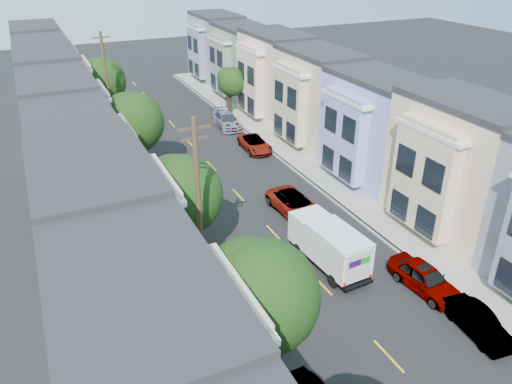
# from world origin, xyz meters

# --- Properties ---
(ground) EXTENTS (160.00, 160.00, 0.00)m
(ground) POSITION_xyz_m (0.00, 0.00, 0.00)
(ground) COLOR black
(ground) RESTS_ON ground
(road_slab) EXTENTS (12.00, 70.00, 0.02)m
(road_slab) POSITION_xyz_m (0.00, 15.00, 0.01)
(road_slab) COLOR black
(road_slab) RESTS_ON ground
(curb_left) EXTENTS (0.30, 70.00, 0.15)m
(curb_left) POSITION_xyz_m (-6.05, 15.00, 0.07)
(curb_left) COLOR gray
(curb_left) RESTS_ON ground
(curb_right) EXTENTS (0.30, 70.00, 0.15)m
(curb_right) POSITION_xyz_m (6.05, 15.00, 0.07)
(curb_right) COLOR gray
(curb_right) RESTS_ON ground
(sidewalk_left) EXTENTS (2.60, 70.00, 0.15)m
(sidewalk_left) POSITION_xyz_m (-7.35, 15.00, 0.07)
(sidewalk_left) COLOR gray
(sidewalk_left) RESTS_ON ground
(sidewalk_right) EXTENTS (2.60, 70.00, 0.15)m
(sidewalk_right) POSITION_xyz_m (7.35, 15.00, 0.07)
(sidewalk_right) COLOR gray
(sidewalk_right) RESTS_ON ground
(centerline) EXTENTS (0.12, 70.00, 0.01)m
(centerline) POSITION_xyz_m (0.00, 15.00, 0.00)
(centerline) COLOR gold
(centerline) RESTS_ON ground
(townhouse_row_left) EXTENTS (5.00, 70.00, 8.50)m
(townhouse_row_left) POSITION_xyz_m (-11.15, 15.00, 0.00)
(townhouse_row_left) COLOR #9CA0F2
(townhouse_row_left) RESTS_ON ground
(townhouse_row_right) EXTENTS (5.00, 70.00, 8.50)m
(townhouse_row_right) POSITION_xyz_m (11.15, 15.00, 0.00)
(townhouse_row_right) COLOR #9CA0F2
(townhouse_row_right) RESTS_ON ground
(tree_b) EXTENTS (4.70, 4.70, 7.32)m
(tree_b) POSITION_xyz_m (-6.30, -5.10, 4.95)
(tree_b) COLOR black
(tree_b) RESTS_ON ground
(tree_c) EXTENTS (4.70, 4.70, 6.82)m
(tree_c) POSITION_xyz_m (-6.30, 5.40, 4.46)
(tree_c) COLOR black
(tree_c) RESTS_ON ground
(tree_d) EXTENTS (4.70, 4.70, 7.25)m
(tree_d) POSITION_xyz_m (-6.30, 17.72, 4.88)
(tree_d) COLOR black
(tree_d) RESTS_ON ground
(tree_e) EXTENTS (4.70, 4.70, 7.04)m
(tree_e) POSITION_xyz_m (-6.30, 32.03, 4.67)
(tree_e) COLOR black
(tree_e) RESTS_ON ground
(tree_far_r) EXTENTS (3.10, 3.10, 5.26)m
(tree_far_r) POSITION_xyz_m (6.89, 30.06, 3.67)
(tree_far_r) COLOR black
(tree_far_r) RESTS_ON ground
(utility_pole_near) EXTENTS (1.60, 0.26, 10.00)m
(utility_pole_near) POSITION_xyz_m (-6.30, 2.00, 5.15)
(utility_pole_near) COLOR #42301E
(utility_pole_near) RESTS_ON ground
(utility_pole_far) EXTENTS (1.60, 0.26, 10.00)m
(utility_pole_far) POSITION_xyz_m (-6.30, 28.00, 5.15)
(utility_pole_far) COLOR #42301E
(utility_pole_far) RESTS_ON ground
(fedex_truck) EXTENTS (2.16, 5.60, 2.69)m
(fedex_truck) POSITION_xyz_m (1.30, 1.46, 1.50)
(fedex_truck) COLOR white
(fedex_truck) RESTS_ON ground
(lead_sedan) EXTENTS (2.63, 5.26, 1.43)m
(lead_sedan) POSITION_xyz_m (2.55, 7.78, 0.72)
(lead_sedan) COLOR black
(lead_sedan) RESTS_ON ground
(parked_left_c) EXTENTS (2.55, 5.22, 1.43)m
(parked_left_c) POSITION_xyz_m (-4.90, 1.07, 0.71)
(parked_left_c) COLOR #B4B9BD
(parked_left_c) RESTS_ON ground
(parked_left_d) EXTENTS (2.09, 4.61, 1.36)m
(parked_left_d) POSITION_xyz_m (-4.90, 11.94, 0.68)
(parked_left_d) COLOR #400E13
(parked_left_d) RESTS_ON ground
(parked_right_a) EXTENTS (1.74, 3.95, 1.28)m
(parked_right_a) POSITION_xyz_m (4.90, -6.54, 0.64)
(parked_right_a) COLOR #545657
(parked_right_a) RESTS_ON ground
(parked_right_b) EXTENTS (2.14, 4.80, 1.52)m
(parked_right_b) POSITION_xyz_m (4.90, -2.74, 0.76)
(parked_right_b) COLOR white
(parked_right_b) RESTS_ON ground
(parked_right_c) EXTENTS (2.34, 4.65, 1.26)m
(parked_right_c) POSITION_xyz_m (4.90, 19.69, 0.63)
(parked_right_c) COLOR black
(parked_right_c) RESTS_ON ground
(parked_right_d) EXTENTS (2.33, 5.01, 1.47)m
(parked_right_d) POSITION_xyz_m (4.90, 26.65, 0.74)
(parked_right_d) COLOR black
(parked_right_d) RESTS_ON ground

